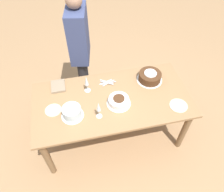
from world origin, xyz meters
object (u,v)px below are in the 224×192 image
at_px(wine_glass_far, 99,107).
at_px(person_cutting, 80,44).
at_px(wine_glass_near, 87,82).
at_px(cake_front_chocolate, 150,77).
at_px(cake_back_decorated, 72,112).
at_px(cake_center_white, 119,101).

relative_size(wine_glass_far, person_cutting, 0.14).
bearing_deg(wine_glass_near, person_cutting, -90.33).
xyz_separation_m(wine_glass_near, person_cutting, (-0.00, -0.56, 0.10)).
bearing_deg(cake_front_chocolate, wine_glass_near, 0.83).
xyz_separation_m(cake_back_decorated, wine_glass_far, (-0.27, 0.07, 0.09)).
relative_size(cake_back_decorated, wine_glass_near, 1.05).
distance_m(wine_glass_near, wine_glass_far, 0.39).
distance_m(cake_center_white, person_cutting, 0.90).
bearing_deg(person_cutting, cake_center_white, 30.89).
height_order(cake_center_white, cake_back_decorated, cake_back_decorated).
bearing_deg(cake_back_decorated, wine_glass_near, -122.63).
bearing_deg(wine_glass_near, wine_glass_far, 99.64).
xyz_separation_m(cake_center_white, cake_back_decorated, (0.50, 0.06, 0.02)).
bearing_deg(person_cutting, cake_back_decorated, -2.35).
bearing_deg(person_cutting, wine_glass_far, 14.63).
bearing_deg(wine_glass_far, cake_center_white, -152.56).
height_order(wine_glass_near, wine_glass_far, same).
bearing_deg(cake_center_white, cake_front_chocolate, -148.50).
relative_size(wine_glass_near, person_cutting, 0.14).
relative_size(cake_center_white, cake_front_chocolate, 0.86).
bearing_deg(wine_glass_near, cake_center_white, 139.18).
bearing_deg(cake_front_chocolate, wine_glass_far, 30.12).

